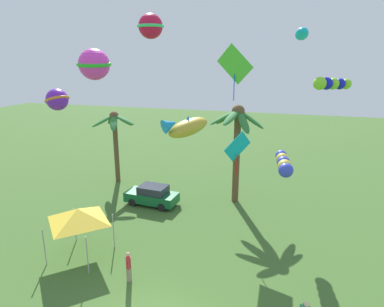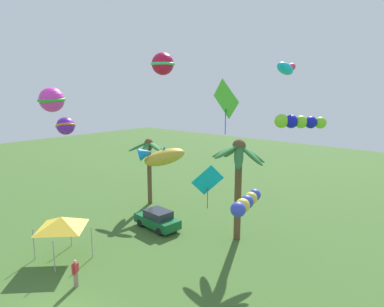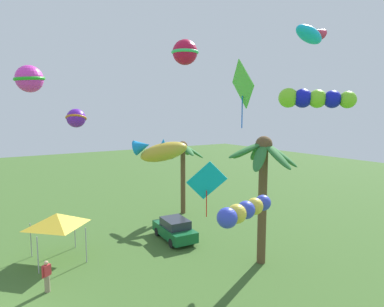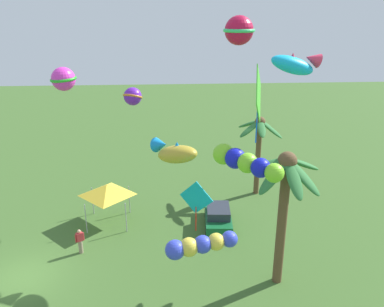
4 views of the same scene
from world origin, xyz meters
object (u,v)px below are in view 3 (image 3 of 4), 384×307
at_px(kite_ball_3, 76,118).
at_px(kite_ball_1, 29,79).
at_px(palm_tree_0, 263,168).
at_px(kite_tube_4, 314,99).
at_px(kite_fish_6, 310,34).
at_px(kite_ball_5, 185,52).
at_px(kite_diamond_0, 243,85).
at_px(festival_tent, 57,220).
at_px(parked_car_0, 175,229).
at_px(spectator_0, 47,276).
at_px(kite_diamond_8, 207,181).
at_px(kite_tube_2, 244,211).
at_px(kite_fish_7, 160,151).
at_px(palm_tree_1, 183,160).

bearing_deg(kite_ball_3, kite_ball_1, -35.06).
xyz_separation_m(palm_tree_0, kite_tube_4, (5.74, -3.31, 3.64)).
relative_size(kite_ball_3, kite_fish_6, 0.96).
bearing_deg(kite_ball_1, kite_ball_5, 99.64).
height_order(kite_diamond_0, kite_fish_6, kite_fish_6).
bearing_deg(festival_tent, kite_fish_6, 38.32).
bearing_deg(parked_car_0, festival_tent, -97.98).
distance_m(parked_car_0, spectator_0, 9.03).
relative_size(spectator_0, kite_diamond_0, 0.44).
xyz_separation_m(kite_ball_5, kite_diamond_8, (6.69, -2.96, -7.26)).
distance_m(kite_tube_2, kite_ball_3, 13.41).
height_order(kite_ball_3, kite_fish_7, kite_ball_3).
bearing_deg(kite_fish_6, spectator_0, -126.53).
height_order(festival_tent, kite_diamond_0, kite_diamond_0).
bearing_deg(palm_tree_0, spectator_0, -106.59).
relative_size(kite_diamond_0, kite_ball_5, 1.92).
height_order(kite_tube_2, kite_diamond_8, kite_diamond_8).
xyz_separation_m(kite_diamond_0, kite_ball_3, (-8.85, -6.44, -1.82)).
xyz_separation_m(kite_ball_5, kite_fish_6, (9.86, 0.18, -0.66)).
bearing_deg(festival_tent, kite_tube_4, 27.53).
bearing_deg(palm_tree_1, spectator_0, -59.08).
xyz_separation_m(spectator_0, kite_diamond_0, (3.26, 9.55, 9.41)).
xyz_separation_m(palm_tree_1, spectator_0, (7.41, -12.37, -3.94)).
distance_m(kite_ball_3, kite_ball_5, 8.38).
distance_m(parked_car_0, kite_ball_1, 13.13).
bearing_deg(kite_tube_4, kite_fish_7, -165.42).
distance_m(festival_tent, kite_diamond_8, 9.84).
height_order(palm_tree_1, kite_ball_5, kite_ball_5).
xyz_separation_m(palm_tree_0, kite_fish_6, (3.94, -1.34, 6.47)).
xyz_separation_m(kite_diamond_0, kite_diamond_8, (0.82, -2.89, -4.74)).
bearing_deg(kite_diamond_8, palm_tree_0, 99.70).
bearing_deg(kite_fish_7, kite_tube_2, 8.24).
distance_m(kite_ball_5, kite_fish_7, 8.06).
xyz_separation_m(palm_tree_1, kite_tube_4, (16.47, -4.56, 4.50)).
bearing_deg(kite_tube_4, kite_ball_1, -141.48).
height_order(spectator_0, kite_ball_5, kite_ball_5).
bearing_deg(kite_fish_7, palm_tree_1, 142.12).
bearing_deg(festival_tent, kite_tube_2, 27.19).
height_order(parked_car_0, kite_diamond_0, kite_diamond_0).
distance_m(palm_tree_0, kite_ball_3, 12.31).
height_order(kite_ball_1, kite_tube_4, kite_ball_1).
height_order(kite_ball_3, kite_diamond_8, kite_ball_3).
xyz_separation_m(kite_tube_4, kite_fish_7, (-7.95, -2.07, -2.52)).
xyz_separation_m(kite_tube_4, kite_diamond_8, (-4.97, -1.16, -3.77)).
height_order(spectator_0, festival_tent, festival_tent).
relative_size(kite_tube_2, kite_fish_7, 1.03).
relative_size(kite_ball_5, kite_diamond_8, 0.69).
distance_m(palm_tree_0, kite_ball_1, 12.96).
relative_size(palm_tree_1, kite_tube_4, 2.92).
bearing_deg(kite_ball_5, kite_tube_4, -8.75).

